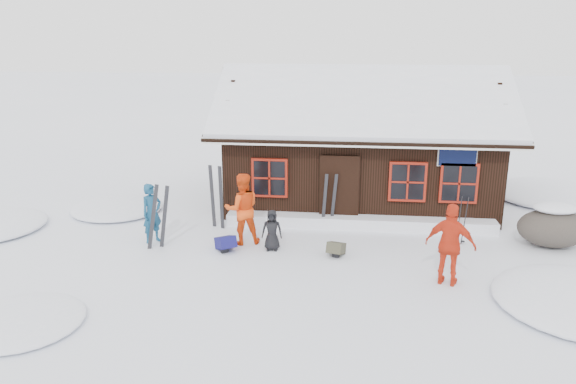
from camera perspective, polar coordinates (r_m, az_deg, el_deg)
name	(u,v)px	position (r m, az deg, el deg)	size (l,w,h in m)	color
ground	(300,256)	(14.13, 1.20, -6.50)	(120.00, 120.00, 0.00)	white
mountain_hut	(360,154)	(18.38, 7.33, 3.90)	(8.90, 6.09, 4.42)	black
snow_drift	(359,222)	(16.12, 7.26, -3.03)	(7.60, 0.60, 0.35)	white
snow_mounds	(365,233)	(15.82, 7.81, -4.11)	(20.60, 13.20, 0.48)	white
skier_teal	(152,213)	(15.18, -13.66, -2.11)	(0.58, 0.38, 1.60)	navy
skier_orange_left	(242,209)	(14.68, -4.68, -1.71)	(0.92, 0.72, 1.90)	#E94610
skier_orange_right	(451,245)	(12.78, 16.18, -5.18)	(1.09, 0.45, 1.86)	red
skier_crouched	(272,230)	(14.31, -1.65, -3.89)	(0.52, 0.34, 1.07)	black
boulder	(553,227)	(16.11, 25.31, -3.22)	(1.77, 1.33, 1.04)	#484139
ski_pair_left	(159,217)	(14.72, -13.00, -2.54)	(0.66, 0.22, 1.74)	black
ski_pair_mid	(217,198)	(15.96, -7.25, -0.58)	(0.45, 0.21, 1.86)	black
ski_pair_right	(329,202)	(15.90, 4.19, -1.01)	(0.46, 0.18, 1.62)	black
ski_poles	(462,221)	(15.33, 17.25, -2.86)	(0.24, 0.12, 1.35)	black
backpack_blue	(226,245)	(14.47, -6.35, -5.38)	(0.42, 0.55, 0.30)	#151455
backpack_olive	(336,250)	(14.14, 4.90, -5.94)	(0.38, 0.50, 0.27)	#3F3D2D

